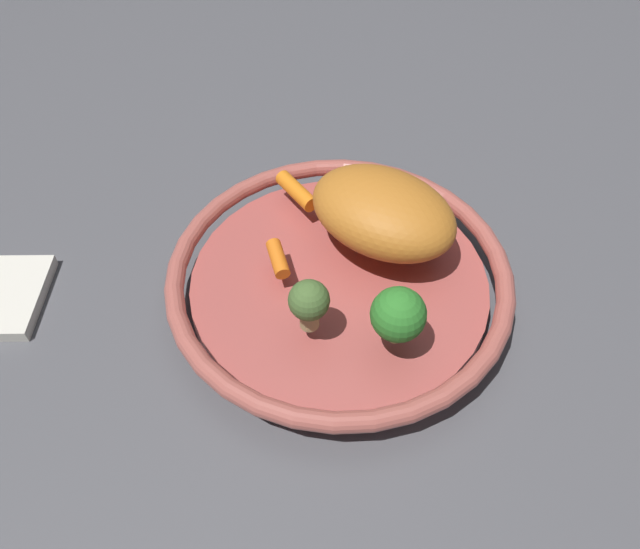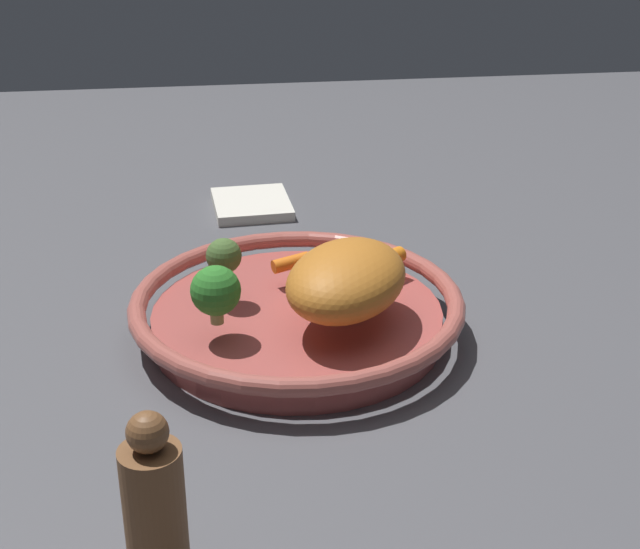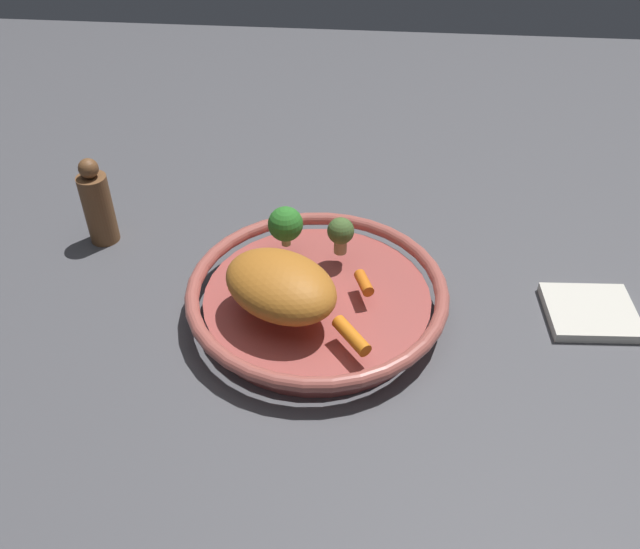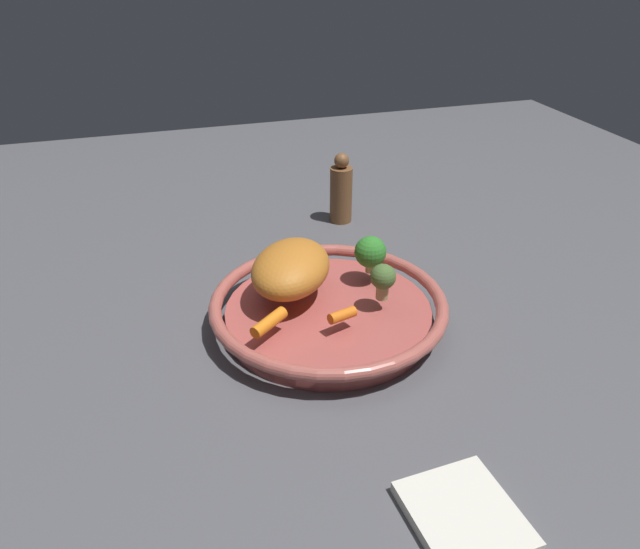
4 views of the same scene
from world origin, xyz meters
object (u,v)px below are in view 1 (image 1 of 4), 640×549
serving_bowl (338,281)px  broccoli_floret_mid (397,315)px  roast_chicken_piece (382,212)px  broccoli_floret_large (307,302)px  baby_carrot_near_rim (295,191)px  baby_carrot_left (277,259)px

serving_bowl → broccoli_floret_mid: (0.05, -0.08, 0.06)m
serving_bowl → roast_chicken_piece: (0.04, 0.05, 0.06)m
broccoli_floret_large → serving_bowl: bearing=70.7°
roast_chicken_piece → broccoli_floret_large: 0.14m
broccoli_floret_large → broccoli_floret_mid: broccoli_floret_mid is taller
serving_bowl → broccoli_floret_mid: broccoli_floret_mid is taller
serving_bowl → roast_chicken_piece: size_ratio=2.26×
baby_carrot_near_rim → baby_carrot_left: baby_carrot_near_rim is taller
serving_bowl → baby_carrot_left: size_ratio=8.43×
broccoli_floret_mid → baby_carrot_left: bearing=143.5°
serving_bowl → broccoli_floret_mid: size_ratio=5.86×
baby_carrot_near_rim → broccoli_floret_mid: bearing=-60.9°
baby_carrot_left → broccoli_floret_large: (0.04, -0.07, 0.03)m
broccoli_floret_large → broccoli_floret_mid: 0.08m
serving_bowl → baby_carrot_near_rim: baby_carrot_near_rim is taller
broccoli_floret_large → broccoli_floret_mid: size_ratio=0.92×
roast_chicken_piece → baby_carrot_near_rim: 0.11m
baby_carrot_left → broccoli_floret_mid: 0.14m
baby_carrot_near_rim → roast_chicken_piece: bearing=-30.9°
serving_bowl → roast_chicken_piece: 0.08m
broccoli_floret_large → roast_chicken_piece: bearing=60.5°
serving_bowl → baby_carrot_left: baby_carrot_left is taller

